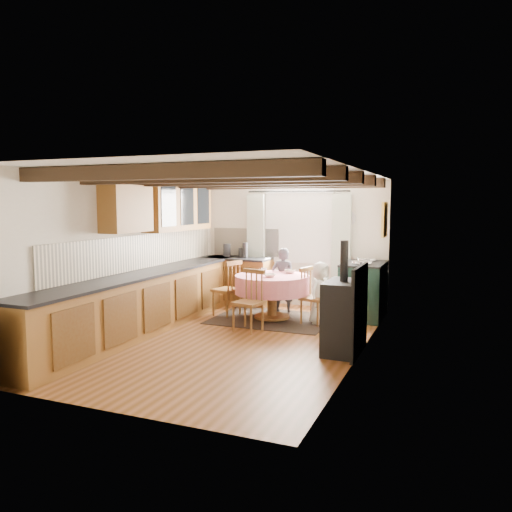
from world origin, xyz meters
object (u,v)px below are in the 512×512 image
at_px(chair_right, 315,296).
at_px(chair_near, 248,301).
at_px(chair_left, 227,288).
at_px(cup, 264,271).
at_px(cast_iron_stove, 343,297).
at_px(child_far, 283,280).
at_px(dining_table, 272,297).
at_px(child_right, 320,293).
at_px(aga_range, 364,290).

bearing_deg(chair_right, chair_near, 148.44).
height_order(chair_left, cup, chair_left).
bearing_deg(cast_iron_stove, child_far, 126.96).
height_order(chair_right, cast_iron_stove, cast_iron_stove).
bearing_deg(chair_left, chair_right, 104.56).
bearing_deg(dining_table, child_far, 90.50).
bearing_deg(dining_table, chair_right, -4.19).
xyz_separation_m(dining_table, chair_left, (-0.85, -0.00, 0.11)).
bearing_deg(child_right, aga_range, -19.10).
relative_size(chair_left, cast_iron_stove, 0.66).
distance_m(cast_iron_stove, child_right, 1.60).
distance_m(aga_range, child_far, 1.44).
bearing_deg(child_far, cup, 62.15).
height_order(dining_table, aga_range, aga_range).
distance_m(dining_table, chair_left, 0.86).
xyz_separation_m(chair_left, cast_iron_stove, (2.39, -1.44, 0.26)).
height_order(dining_table, chair_right, chair_right).
relative_size(chair_near, cup, 9.25).
height_order(dining_table, child_far, child_far).
bearing_deg(cup, chair_near, -82.81).
distance_m(aga_range, cast_iron_stove, 2.17).
xyz_separation_m(chair_near, chair_left, (-0.78, 0.87, 0.01)).
bearing_deg(cup, cast_iron_stove, -42.23).
distance_m(aga_range, child_right, 0.92).
xyz_separation_m(aga_range, cup, (-1.63, -0.58, 0.32)).
height_order(chair_near, aga_range, aga_range).
height_order(dining_table, chair_left, chair_left).
relative_size(dining_table, aga_range, 1.18).
bearing_deg(dining_table, aga_range, 26.45).
distance_m(chair_near, chair_left, 1.17).
height_order(chair_near, chair_left, chair_left).
bearing_deg(child_right, chair_right, 135.36).
bearing_deg(child_right, cup, 101.54).
xyz_separation_m(chair_left, cup, (0.65, 0.14, 0.32)).
xyz_separation_m(chair_near, child_right, (0.92, 0.86, 0.04)).
relative_size(child_right, cup, 9.93).
height_order(chair_near, child_far, child_far).
bearing_deg(dining_table, chair_left, -179.77).
xyz_separation_m(child_far, child_right, (0.85, -0.62, -0.07)).
distance_m(dining_table, child_far, 0.64).
bearing_deg(chair_right, aga_range, -26.78).
bearing_deg(aga_range, cast_iron_stove, -87.08).
bearing_deg(chair_near, cup, 109.00).
xyz_separation_m(chair_right, child_right, (0.09, 0.04, 0.05)).
distance_m(cast_iron_stove, cup, 2.35).
height_order(aga_range, child_right, child_right).
xyz_separation_m(dining_table, chair_near, (-0.07, -0.87, 0.10)).
xyz_separation_m(chair_right, cast_iron_stove, (0.77, -1.39, 0.28)).
distance_m(chair_left, chair_right, 1.62).
relative_size(chair_left, chair_right, 1.05).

